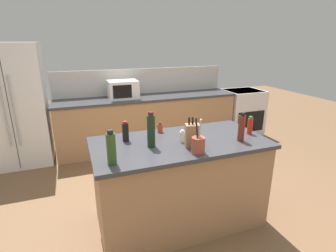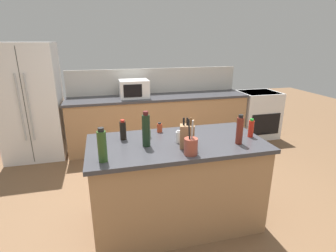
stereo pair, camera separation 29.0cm
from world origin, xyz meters
The scene contains 17 objects.
ground_plane centered at (0.00, 0.00, 0.00)m, with size 14.00×14.00×0.00m, color brown.
back_counter_run centered at (0.30, 2.20, 0.47)m, with size 3.24×0.66×0.94m.
wall_backsplash centered at (0.30, 2.52, 1.17)m, with size 3.20×0.03×0.46m, color beige.
kitchen_island centered at (0.00, 0.00, 0.47)m, with size 1.75×0.88×0.94m.
refrigerator centered at (-1.82, 2.25, 0.94)m, with size 0.91×0.75×1.87m.
range_oven centered at (2.34, 2.20, 0.47)m, with size 0.76×0.65×0.92m.
microwave centered at (-0.14, 2.20, 1.09)m, with size 0.50×0.39×0.31m.
knife_block centered at (0.05, -0.17, 1.05)m, with size 0.15×0.13×0.29m.
utensil_crock centered at (0.03, -0.33, 1.02)m, with size 0.12×0.12×0.32m.
spice_jar_oregano centered at (-0.26, 0.18, 0.99)m, with size 0.05×0.05×0.10m.
vinegar_bottle centered at (0.57, -0.20, 1.08)m, with size 0.07×0.07×0.29m.
soy_sauce_bottle centered at (-0.51, 0.19, 1.04)m, with size 0.06×0.06×0.21m.
hot_sauce_bottle centered at (0.78, -0.06, 1.03)m, with size 0.05×0.05×0.19m.
olive_oil_bottle centered at (-0.72, -0.28, 1.08)m, with size 0.08×0.08×0.29m.
wine_bottle centered at (-0.31, -0.04, 1.10)m, with size 0.08×0.08×0.34m.
spice_jar_paprika centered at (-0.10, 0.32, 0.99)m, with size 0.06×0.06×0.11m.
salt_shaker centered at (0.01, -0.03, 1.00)m, with size 0.05×0.05×0.12m.
Camera 1 is at (-0.96, -2.24, 1.90)m, focal length 28.00 mm.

